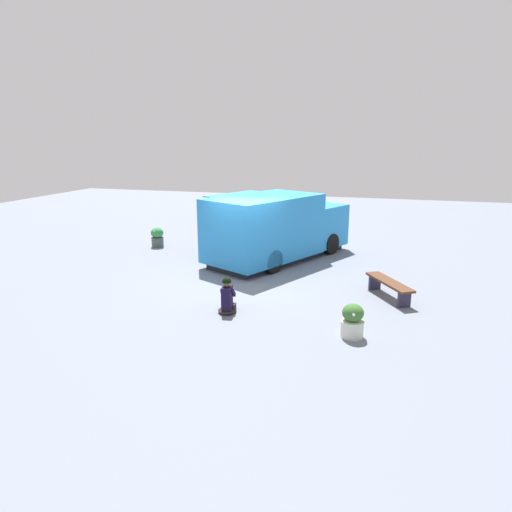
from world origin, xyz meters
The scene contains 6 objects.
ground_plane centered at (0.00, 0.00, 0.00)m, with size 40.00×40.00×0.00m, color slate.
food_truck centered at (2.15, -0.47, 1.06)m, with size 5.91×4.53×2.24m.
person_customer centered at (-2.98, -0.53, 0.35)m, with size 0.78×0.52×0.89m.
planter_flowering_near centered at (-3.56, -3.53, 0.36)m, with size 0.50×0.50×0.73m.
planter_flowering_far centered at (2.67, 4.38, 0.38)m, with size 0.48×0.48×0.75m.
plaza_bench centered at (-0.84, -4.24, 0.35)m, with size 1.71×1.28×0.46m.
Camera 1 is at (-12.63, -4.10, 4.07)m, focal length 31.90 mm.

